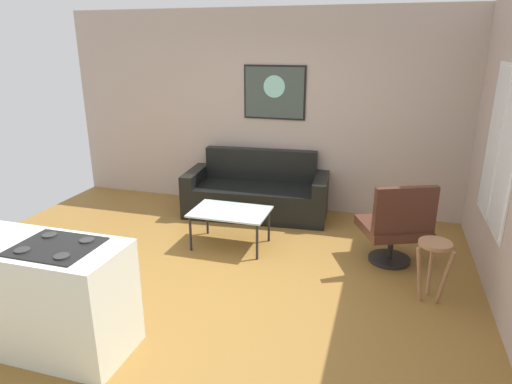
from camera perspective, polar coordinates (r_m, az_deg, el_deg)
The scene contains 9 objects.
ground at distance 4.73m, azimuth -4.84°, elevation -11.51°, with size 6.40×6.40×0.04m, color olive.
back_wall at distance 6.48m, azimuth 2.71°, elevation 10.13°, with size 6.40×0.05×2.80m, color #B39F92.
couch at distance 6.36m, azimuth 0.11°, elevation -0.28°, with size 2.04×0.98×0.88m.
coffee_table at distance 5.32m, azimuth -3.29°, elevation -2.78°, with size 0.90×0.61×0.45m.
armchair at distance 5.07m, azimuth 17.41°, elevation -4.14°, with size 0.86×0.84×0.95m.
bar_stool at distance 4.50m, azimuth 21.68°, elevation -7.55°, with size 0.35×0.34×0.60m.
kitchen_counter at distance 4.03m, azimuth -26.38°, elevation -11.58°, with size 1.55×0.61×0.92m.
wall_painting at distance 6.41m, azimuth 2.36°, elevation 12.55°, with size 0.89×0.03×0.74m.
window at distance 4.91m, azimuth 28.67°, elevation 4.98°, with size 0.03×1.19×1.56m.
Camera 1 is at (1.54, -3.80, 2.34)m, focal length 31.42 mm.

